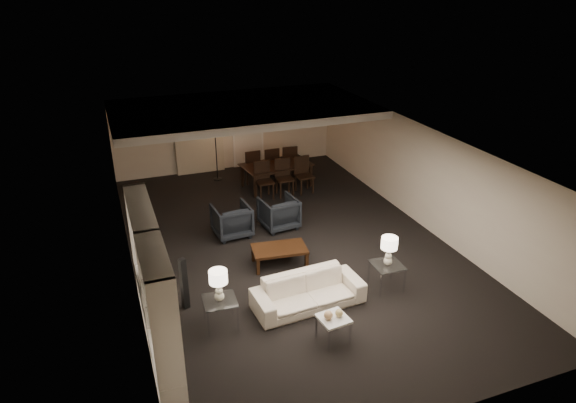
% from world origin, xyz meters
% --- Properties ---
extents(floor, '(11.00, 11.00, 0.00)m').
position_xyz_m(floor, '(0.00, 0.00, 0.00)').
color(floor, black).
rests_on(floor, ground).
extents(ceiling, '(7.00, 11.00, 0.02)m').
position_xyz_m(ceiling, '(0.00, 0.00, 2.50)').
color(ceiling, silver).
rests_on(ceiling, ground).
extents(wall_back, '(7.00, 0.02, 2.50)m').
position_xyz_m(wall_back, '(0.00, 5.50, 1.25)').
color(wall_back, beige).
rests_on(wall_back, ground).
extents(wall_front, '(7.00, 0.02, 2.50)m').
position_xyz_m(wall_front, '(0.00, -5.50, 1.25)').
color(wall_front, beige).
rests_on(wall_front, ground).
extents(wall_left, '(0.02, 11.00, 2.50)m').
position_xyz_m(wall_left, '(-3.50, 0.00, 1.25)').
color(wall_left, beige).
rests_on(wall_left, ground).
extents(wall_right, '(0.02, 11.00, 2.50)m').
position_xyz_m(wall_right, '(3.50, 0.00, 1.25)').
color(wall_right, beige).
rests_on(wall_right, ground).
extents(ceiling_soffit, '(7.00, 4.00, 0.20)m').
position_xyz_m(ceiling_soffit, '(0.00, 3.50, 2.40)').
color(ceiling_soffit, silver).
rests_on(ceiling_soffit, ceiling).
extents(curtains, '(1.50, 0.12, 2.40)m').
position_xyz_m(curtains, '(-0.90, 5.42, 1.20)').
color(curtains, beige).
rests_on(curtains, wall_back).
extents(door, '(0.90, 0.05, 2.10)m').
position_xyz_m(door, '(0.70, 5.47, 1.05)').
color(door, silver).
rests_on(door, wall_back).
extents(painting, '(0.95, 0.04, 0.65)m').
position_xyz_m(painting, '(2.10, 5.46, 1.55)').
color(painting, '#142D38').
rests_on(painting, wall_back).
extents(media_unit, '(0.38, 3.40, 2.35)m').
position_xyz_m(media_unit, '(-3.31, -2.60, 1.18)').
color(media_unit, white).
rests_on(media_unit, wall_left).
extents(pendant_light, '(0.52, 0.52, 0.24)m').
position_xyz_m(pendant_light, '(0.30, 3.50, 1.92)').
color(pendant_light, '#D8591E').
rests_on(pendant_light, ceiling_soffit).
extents(sofa, '(2.16, 0.95, 0.62)m').
position_xyz_m(sofa, '(-0.49, -2.38, 0.31)').
color(sofa, beige).
rests_on(sofa, floor).
extents(coffee_table, '(1.23, 0.82, 0.42)m').
position_xyz_m(coffee_table, '(-0.49, -0.78, 0.21)').
color(coffee_table, black).
rests_on(coffee_table, floor).
extents(armchair_left, '(0.89, 0.92, 0.79)m').
position_xyz_m(armchair_left, '(-1.09, 0.92, 0.39)').
color(armchair_left, black).
rests_on(armchair_left, floor).
extents(armchair_right, '(0.93, 0.95, 0.79)m').
position_xyz_m(armchair_right, '(0.11, 0.92, 0.39)').
color(armchair_right, black).
rests_on(armchair_right, floor).
extents(side_table_left, '(0.62, 0.62, 0.54)m').
position_xyz_m(side_table_left, '(-2.19, -2.38, 0.27)').
color(side_table_left, white).
rests_on(side_table_left, floor).
extents(side_table_right, '(0.60, 0.60, 0.54)m').
position_xyz_m(side_table_right, '(1.21, -2.38, 0.27)').
color(side_table_right, silver).
rests_on(side_table_right, floor).
extents(table_lamp_left, '(0.36, 0.36, 0.60)m').
position_xyz_m(table_lamp_left, '(-2.19, -2.38, 0.84)').
color(table_lamp_left, beige).
rests_on(table_lamp_left, side_table_left).
extents(table_lamp_right, '(0.37, 0.37, 0.60)m').
position_xyz_m(table_lamp_right, '(1.21, -2.38, 0.84)').
color(table_lamp_right, '#ECE3C7').
rests_on(table_lamp_right, side_table_right).
extents(marble_table, '(0.54, 0.54, 0.48)m').
position_xyz_m(marble_table, '(-0.49, -3.48, 0.24)').
color(marble_table, silver).
rests_on(marble_table, floor).
extents(gold_gourd_a, '(0.15, 0.15, 0.15)m').
position_xyz_m(gold_gourd_a, '(-0.59, -3.48, 0.56)').
color(gold_gourd_a, tan).
rests_on(gold_gourd_a, marble_table).
extents(gold_gourd_b, '(0.14, 0.14, 0.14)m').
position_xyz_m(gold_gourd_b, '(-0.39, -3.48, 0.55)').
color(gold_gourd_b, tan).
rests_on(gold_gourd_b, marble_table).
extents(television, '(0.97, 0.13, 0.56)m').
position_xyz_m(television, '(-3.28, -1.84, 1.03)').
color(television, black).
rests_on(television, media_unit).
extents(vase_blue, '(0.16, 0.16, 0.17)m').
position_xyz_m(vase_blue, '(-3.31, -3.87, 1.14)').
color(vase_blue, '#2A49B6').
rests_on(vase_blue, media_unit).
extents(vase_amber, '(0.17, 0.17, 0.17)m').
position_xyz_m(vase_amber, '(-3.31, -3.24, 1.65)').
color(vase_amber, '#A87438').
rests_on(vase_amber, media_unit).
extents(floor_speaker, '(0.15, 0.15, 1.06)m').
position_xyz_m(floor_speaker, '(-2.68, -1.61, 0.53)').
color(floor_speaker, black).
rests_on(floor_speaker, floor).
extents(dining_table, '(2.11, 1.33, 0.70)m').
position_xyz_m(dining_table, '(0.94, 3.39, 0.35)').
color(dining_table, black).
rests_on(dining_table, floor).
extents(chair_nl, '(0.50, 0.50, 1.04)m').
position_xyz_m(chair_nl, '(0.34, 2.74, 0.52)').
color(chair_nl, black).
rests_on(chair_nl, floor).
extents(chair_nm, '(0.50, 0.50, 1.04)m').
position_xyz_m(chair_nm, '(0.94, 2.74, 0.52)').
color(chair_nm, black).
rests_on(chair_nm, floor).
extents(chair_nr, '(0.51, 0.51, 1.04)m').
position_xyz_m(chair_nr, '(1.54, 2.74, 0.52)').
color(chair_nr, black).
rests_on(chair_nr, floor).
extents(chair_fl, '(0.49, 0.49, 1.04)m').
position_xyz_m(chair_fl, '(0.34, 4.04, 0.52)').
color(chair_fl, black).
rests_on(chair_fl, floor).
extents(chair_fm, '(0.49, 0.49, 1.04)m').
position_xyz_m(chair_fm, '(0.94, 4.04, 0.52)').
color(chair_fm, black).
rests_on(chair_fm, floor).
extents(chair_fr, '(0.54, 0.54, 1.04)m').
position_xyz_m(chair_fr, '(1.54, 4.04, 0.52)').
color(chair_fr, black).
rests_on(chair_fr, floor).
extents(floor_lamp, '(0.33, 0.33, 1.83)m').
position_xyz_m(floor_lamp, '(-0.56, 4.63, 0.92)').
color(floor_lamp, black).
rests_on(floor_lamp, floor).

